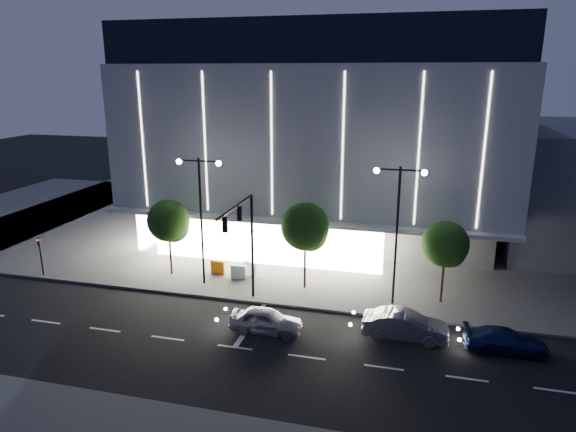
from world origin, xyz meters
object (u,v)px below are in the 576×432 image
Objects in this scene: barrier_b at (238,272)px; tree_right at (446,246)px; street_lamp_west at (201,203)px; tree_mid at (306,229)px; car_second at (405,325)px; ped_signal_far at (41,252)px; barrier_d at (250,269)px; barrier_a at (218,267)px; tree_left at (169,223)px; street_lamp_east at (398,216)px; car_lead at (266,320)px; car_third at (506,341)px; traffic_mast at (244,232)px.

tree_right is at bearing -5.33° from barrier_b.
street_lamp_west is 7.28m from tree_mid.
car_second is at bearing -37.07° from tree_mid.
ped_signal_far is 2.73× the size of barrier_d.
barrier_a is 1.00× the size of barrier_d.
tree_left reaches higher than barrier_a.
tree_left is (-15.97, 1.02, -1.92)m from street_lamp_east.
tree_mid reaches higher than tree_left.
car_lead is 3.81× the size of barrier_a.
tree_left is 6.71m from barrier_d.
tree_left is at bearing 161.06° from street_lamp_west.
car_third is at bearing -34.81° from street_lamp_east.
traffic_mast is 0.79× the size of street_lamp_east.
car_lead is at bearing -97.84° from tree_mid.
tree_right is (19.00, -0.00, -0.15)m from tree_left.
tree_left is at bearing 73.37° from car_third.
ped_signal_far is at bearing 84.90° from car_second.
car_third is 3.92× the size of barrier_a.
tree_right is 5.01× the size of barrier_b.
car_second is 12.84m from barrier_d.
ped_signal_far is 0.49× the size of tree_mid.
street_lamp_east is at bearing -11.00° from barrier_b.
barrier_b is at bearing 178.73° from tree_right.
tree_left is 5.20× the size of barrier_d.
car_second reaches higher than barrier_b.
street_lamp_east reaches higher than tree_left.
street_lamp_west is at bearing 7.13° from ped_signal_far.
tree_right is 6.97m from car_third.
street_lamp_east is 13.87m from barrier_a.
traffic_mast reaches higher than barrier_d.
traffic_mast is 15.87m from car_third.
ped_signal_far is 19.35m from tree_mid.
ped_signal_far reaches higher than barrier_d.
car_second reaches higher than car_third.
ped_signal_far is 0.72× the size of car_lead.
car_third is at bearing -13.47° from tree_left.
car_second is (6.87, -5.19, -3.55)m from tree_mid.
tree_right is 6.41m from car_second.
street_lamp_west is 8.18× the size of barrier_b.
barrier_a is 1.00× the size of barrier_b.
tree_right reaches higher than barrier_d.
tree_mid reaches higher than barrier_b.
barrier_b is at bearing 65.83° from car_second.
street_lamp_west is 3.00× the size of ped_signal_far.
street_lamp_west is at bearing -92.71° from barrier_a.
street_lamp_west is 3.69m from tree_left.
car_lead is at bearing -44.06° from barrier_a.
street_lamp_east is at bearing -3.65° from tree_left.
traffic_mast is 10.88m from car_second.
street_lamp_west is 1.90× the size of car_second.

